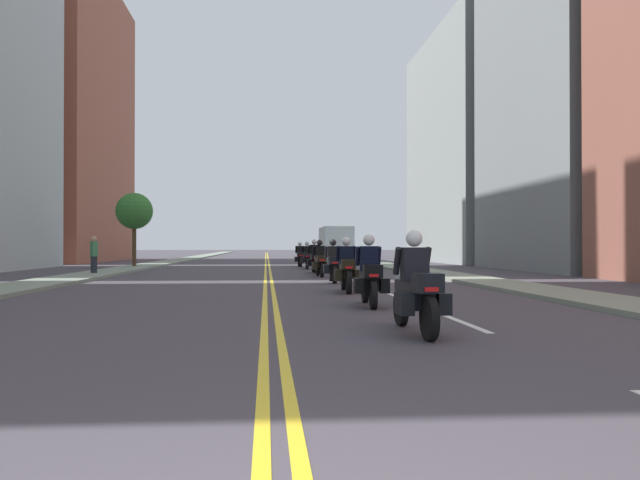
{
  "coord_description": "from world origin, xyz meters",
  "views": [
    {
      "loc": [
        -0.09,
        -2.07,
        1.37
      ],
      "look_at": [
        2.03,
        21.06,
        1.58
      ],
      "focal_mm": 33.13,
      "sensor_mm": 36.0,
      "label": 1
    }
  ],
  "objects_px": {
    "motorcycle_2": "(347,270)",
    "motorcycle_6": "(307,258)",
    "motorcycle_1": "(370,277)",
    "motorcycle_5": "(314,259)",
    "motorcycle_0": "(416,291)",
    "motorcycle_4": "(320,262)",
    "street_tree_0": "(134,211)",
    "motorcycle_3": "(333,265)",
    "pedestrian_2": "(94,255)",
    "parked_truck": "(335,247)",
    "motorcycle_7": "(300,257)"
  },
  "relations": [
    {
      "from": "motorcycle_7",
      "to": "parked_truck",
      "type": "bearing_deg",
      "value": 68.59
    },
    {
      "from": "motorcycle_0",
      "to": "motorcycle_4",
      "type": "relative_size",
      "value": 1.09
    },
    {
      "from": "motorcycle_0",
      "to": "motorcycle_7",
      "type": "distance_m",
      "value": 28.82
    },
    {
      "from": "motorcycle_0",
      "to": "parked_truck",
      "type": "distance_m",
      "value": 37.76
    },
    {
      "from": "motorcycle_0",
      "to": "pedestrian_2",
      "type": "height_order",
      "value": "pedestrian_2"
    },
    {
      "from": "motorcycle_2",
      "to": "street_tree_0",
      "type": "height_order",
      "value": "street_tree_0"
    },
    {
      "from": "motorcycle_1",
      "to": "motorcycle_2",
      "type": "bearing_deg",
      "value": 92.44
    },
    {
      "from": "motorcycle_1",
      "to": "motorcycle_2",
      "type": "relative_size",
      "value": 0.98
    },
    {
      "from": "motorcycle_4",
      "to": "motorcycle_7",
      "type": "relative_size",
      "value": 0.95
    },
    {
      "from": "motorcycle_4",
      "to": "motorcycle_2",
      "type": "bearing_deg",
      "value": -92.04
    },
    {
      "from": "motorcycle_4",
      "to": "motorcycle_6",
      "type": "height_order",
      "value": "motorcycle_4"
    },
    {
      "from": "motorcycle_5",
      "to": "street_tree_0",
      "type": "distance_m",
      "value": 13.19
    },
    {
      "from": "motorcycle_5",
      "to": "motorcycle_6",
      "type": "distance_m",
      "value": 4.78
    },
    {
      "from": "motorcycle_2",
      "to": "motorcycle_6",
      "type": "bearing_deg",
      "value": 92.35
    },
    {
      "from": "motorcycle_2",
      "to": "motorcycle_6",
      "type": "xyz_separation_m",
      "value": [
        0.02,
        16.91,
        0.02
      ]
    },
    {
      "from": "motorcycle_1",
      "to": "street_tree_0",
      "type": "height_order",
      "value": "street_tree_0"
    },
    {
      "from": "motorcycle_7",
      "to": "motorcycle_0",
      "type": "bearing_deg",
      "value": -90.7
    },
    {
      "from": "motorcycle_2",
      "to": "motorcycle_5",
      "type": "height_order",
      "value": "motorcycle_5"
    },
    {
      "from": "motorcycle_0",
      "to": "motorcycle_2",
      "type": "height_order",
      "value": "motorcycle_2"
    },
    {
      "from": "pedestrian_2",
      "to": "street_tree_0",
      "type": "xyz_separation_m",
      "value": [
        -0.2,
        9.18,
        2.52
      ]
    },
    {
      "from": "motorcycle_1",
      "to": "motorcycle_2",
      "type": "distance_m",
      "value": 3.99
    },
    {
      "from": "street_tree_0",
      "to": "pedestrian_2",
      "type": "bearing_deg",
      "value": -88.73
    },
    {
      "from": "street_tree_0",
      "to": "parked_truck",
      "type": "relative_size",
      "value": 0.7
    },
    {
      "from": "motorcycle_3",
      "to": "pedestrian_2",
      "type": "distance_m",
      "value": 11.87
    },
    {
      "from": "motorcycle_3",
      "to": "pedestrian_2",
      "type": "bearing_deg",
      "value": 151.23
    },
    {
      "from": "pedestrian_2",
      "to": "street_tree_0",
      "type": "bearing_deg",
      "value": -34.58
    },
    {
      "from": "motorcycle_5",
      "to": "motorcycle_0",
      "type": "bearing_deg",
      "value": -89.9
    },
    {
      "from": "motorcycle_0",
      "to": "parked_truck",
      "type": "bearing_deg",
      "value": 83.95
    },
    {
      "from": "motorcycle_1",
      "to": "motorcycle_7",
      "type": "distance_m",
      "value": 24.68
    },
    {
      "from": "motorcycle_3",
      "to": "motorcycle_6",
      "type": "xyz_separation_m",
      "value": [
        -0.11,
        12.29,
        0.02
      ]
    },
    {
      "from": "motorcycle_0",
      "to": "pedestrian_2",
      "type": "xyz_separation_m",
      "value": [
        -10.11,
        18.7,
        0.27
      ]
    },
    {
      "from": "motorcycle_0",
      "to": "motorcycle_1",
      "type": "xyz_separation_m",
      "value": [
        0.0,
        4.14,
        -0.0
      ]
    },
    {
      "from": "motorcycle_1",
      "to": "parked_truck",
      "type": "distance_m",
      "value": 33.63
    },
    {
      "from": "street_tree_0",
      "to": "parked_truck",
      "type": "bearing_deg",
      "value": 35.89
    },
    {
      "from": "motorcycle_2",
      "to": "parked_truck",
      "type": "relative_size",
      "value": 0.33
    },
    {
      "from": "motorcycle_2",
      "to": "motorcycle_1",
      "type": "bearing_deg",
      "value": -88.01
    },
    {
      "from": "motorcycle_1",
      "to": "motorcycle_3",
      "type": "bearing_deg",
      "value": 91.8
    },
    {
      "from": "motorcycle_3",
      "to": "pedestrian_2",
      "type": "height_order",
      "value": "pedestrian_2"
    },
    {
      "from": "motorcycle_2",
      "to": "motorcycle_3",
      "type": "relative_size",
      "value": 1.02
    },
    {
      "from": "street_tree_0",
      "to": "motorcycle_2",
      "type": "bearing_deg",
      "value": -62.34
    },
    {
      "from": "motorcycle_2",
      "to": "street_tree_0",
      "type": "xyz_separation_m",
      "value": [
        -10.35,
        19.75,
        2.79
      ]
    },
    {
      "from": "motorcycle_2",
      "to": "motorcycle_3",
      "type": "height_order",
      "value": "motorcycle_2"
    },
    {
      "from": "motorcycle_3",
      "to": "motorcycle_4",
      "type": "height_order",
      "value": "motorcycle_4"
    },
    {
      "from": "motorcycle_6",
      "to": "motorcycle_5",
      "type": "bearing_deg",
      "value": -87.64
    },
    {
      "from": "motorcycle_6",
      "to": "street_tree_0",
      "type": "distance_m",
      "value": 11.1
    },
    {
      "from": "motorcycle_2",
      "to": "motorcycle_5",
      "type": "bearing_deg",
      "value": 92.14
    },
    {
      "from": "motorcycle_1",
      "to": "pedestrian_2",
      "type": "bearing_deg",
      "value": 127.64
    },
    {
      "from": "motorcycle_1",
      "to": "motorcycle_3",
      "type": "xyz_separation_m",
      "value": [
        0.16,
        8.62,
        -0.01
      ]
    },
    {
      "from": "motorcycle_0",
      "to": "motorcycle_6",
      "type": "xyz_separation_m",
      "value": [
        0.05,
        25.04,
        0.01
      ]
    },
    {
      "from": "motorcycle_0",
      "to": "motorcycle_4",
      "type": "height_order",
      "value": "motorcycle_4"
    }
  ]
}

